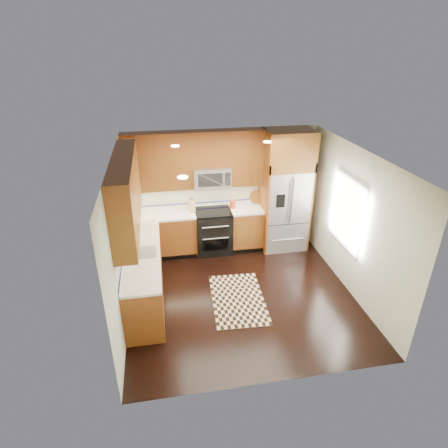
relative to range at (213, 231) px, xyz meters
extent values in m
plane|color=black|center=(0.25, -1.67, -0.47)|extent=(4.00, 4.00, 0.00)
cube|color=beige|center=(0.25, 0.33, 0.83)|extent=(4.00, 0.02, 2.60)
cube|color=beige|center=(-1.75, -1.67, 0.83)|extent=(0.02, 4.00, 2.60)
cube|color=beige|center=(2.25, -1.67, 0.83)|extent=(0.02, 4.00, 2.60)
cube|color=white|center=(2.23, -1.47, 0.93)|extent=(0.04, 1.10, 1.30)
cube|color=white|center=(2.22, -1.47, 0.93)|extent=(0.02, 0.95, 1.15)
cube|color=brown|center=(-1.06, 0.03, -0.02)|extent=(1.37, 0.60, 0.90)
cube|color=brown|center=(0.74, 0.03, -0.02)|extent=(0.72, 0.60, 0.90)
cube|color=brown|center=(-1.45, -1.47, -0.02)|extent=(0.60, 2.40, 0.90)
cube|color=white|center=(-0.32, 0.03, 0.45)|extent=(2.85, 0.62, 0.04)
cube|color=white|center=(-1.45, -1.47, 0.45)|extent=(0.62, 2.40, 0.04)
cube|color=brown|center=(-0.32, 0.17, 1.36)|extent=(2.85, 0.33, 0.75)
cube|color=brown|center=(-1.58, -1.47, 1.36)|extent=(0.33, 2.40, 0.75)
cube|color=brown|center=(-0.32, 0.17, 1.93)|extent=(2.85, 0.33, 0.40)
cube|color=brown|center=(-1.58, -1.47, 1.93)|extent=(0.33, 2.40, 0.40)
cube|color=black|center=(0.00, 0.00, -0.01)|extent=(0.76, 0.64, 0.92)
cube|color=black|center=(0.00, 0.00, 0.47)|extent=(0.76, 0.60, 0.02)
cube|color=black|center=(0.00, -0.31, 0.15)|extent=(0.55, 0.01, 0.18)
cube|color=black|center=(0.00, -0.31, -0.17)|extent=(0.55, 0.01, 0.28)
cylinder|color=#B2B2B7|center=(0.00, -0.34, 0.27)|extent=(0.55, 0.02, 0.02)
cylinder|color=#B2B2B7|center=(0.00, -0.34, 0.00)|extent=(0.55, 0.02, 0.02)
cube|color=#B2B2B7|center=(0.00, 0.13, 1.19)|extent=(0.76, 0.40, 0.42)
cube|color=black|center=(-0.05, -0.06, 1.19)|extent=(0.50, 0.01, 0.28)
cube|color=#B2B2B7|center=(1.55, -0.04, 0.43)|extent=(0.90, 0.74, 1.80)
cube|color=black|center=(1.55, -0.41, 0.78)|extent=(0.01, 0.01, 1.08)
cube|color=black|center=(1.33, -0.41, 0.78)|extent=(0.18, 0.01, 0.28)
cube|color=brown|center=(1.08, -0.04, 0.53)|extent=(0.04, 0.74, 2.00)
cube|color=brown|center=(2.02, -0.04, 0.53)|extent=(0.04, 0.74, 2.00)
cube|color=brown|center=(1.55, -0.04, 1.73)|extent=(0.98, 0.74, 0.80)
cube|color=#B2B2B7|center=(-1.45, -1.47, 0.48)|extent=(0.50, 0.42, 0.02)
cylinder|color=#B2B2B7|center=(-1.65, -1.25, 0.61)|extent=(0.02, 0.02, 0.28)
torus|color=#B2B2B7|center=(-1.65, -1.33, 0.75)|extent=(0.18, 0.02, 0.18)
cube|color=black|center=(0.17, -1.81, -0.46)|extent=(0.99, 1.57, 0.01)
cube|color=tan|center=(-0.44, 0.10, 0.59)|extent=(0.14, 0.17, 0.24)
cylinder|color=#B43916|center=(0.44, 0.10, 0.55)|extent=(0.13, 0.13, 0.17)
cylinder|color=brown|center=(1.00, 0.27, 0.48)|extent=(0.37, 0.37, 0.02)
camera|label=1|loc=(-1.03, -7.10, 3.73)|focal=30.00mm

